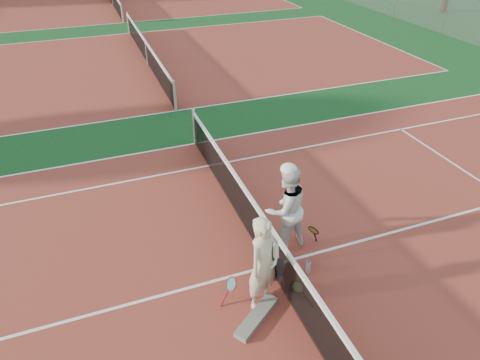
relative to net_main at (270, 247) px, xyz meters
name	(u,v)px	position (x,y,z in m)	size (l,w,h in m)	color
ground	(269,266)	(0.00, 0.00, -0.51)	(130.00, 130.00, 0.00)	#113E18
court_main	(269,266)	(0.00, 0.00, -0.51)	(23.77, 10.97, 0.01)	maroon
court_far_a	(148,63)	(0.00, 13.50, -0.51)	(23.77, 10.97, 0.01)	maroon
court_far_b	(113,5)	(0.00, 27.00, -0.51)	(23.77, 10.97, 0.01)	maroon
net_main	(270,247)	(0.00, 0.00, 0.00)	(0.10, 10.98, 1.02)	black
net_far_a	(146,52)	(0.00, 13.50, 0.00)	(0.10, 10.98, 1.02)	black
player_a	(264,264)	(-0.48, -0.79, 0.44)	(0.69, 0.45, 1.90)	beige
player_b	(286,208)	(0.55, 0.48, 0.46)	(0.94, 0.73, 1.93)	silver
racket_red	(231,290)	(-0.99, -0.55, -0.25)	(0.34, 0.27, 0.53)	maroon
racket_black_held	(313,236)	(1.09, 0.23, -0.23)	(0.29, 0.27, 0.55)	black
racket_spare	(298,288)	(0.24, -0.78, -0.44)	(0.59, 0.27, 0.14)	black
sports_bag_navy	(266,268)	(-0.14, -0.19, -0.35)	(0.42, 0.28, 0.33)	black
sports_bag_purple	(275,267)	(0.06, -0.17, -0.38)	(0.31, 0.22, 0.25)	black
net_cover_canvas	(257,317)	(-0.72, -1.11, -0.45)	(1.06, 0.25, 0.11)	slate
water_bottle	(308,268)	(0.63, -0.44, -0.36)	(0.09, 0.09, 0.30)	silver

